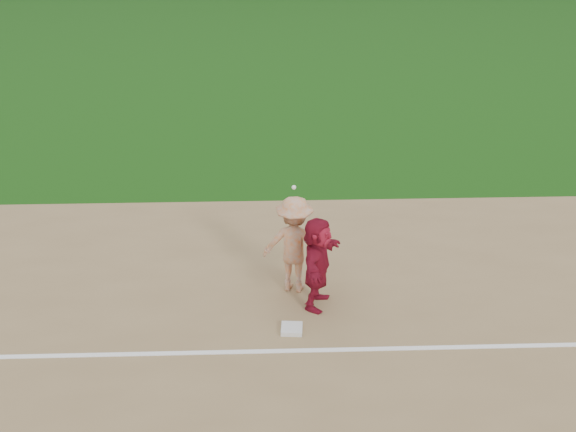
{
  "coord_description": "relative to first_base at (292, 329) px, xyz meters",
  "views": [
    {
      "loc": [
        -0.42,
        -10.2,
        6.9
      ],
      "look_at": [
        0.0,
        1.5,
        1.3
      ],
      "focal_mm": 45.0,
      "sensor_mm": 36.0,
      "label": 1
    }
  ],
  "objects": [
    {
      "name": "ground",
      "position": [
        -0.0,
        0.24,
        -0.06
      ],
      "size": [
        160.0,
        160.0,
        0.0
      ],
      "primitive_type": "plane",
      "color": "#15440D",
      "rests_on": "ground"
    },
    {
      "name": "foul_line",
      "position": [
        -0.0,
        -0.56,
        -0.03
      ],
      "size": [
        60.0,
        0.1,
        0.01
      ],
      "primitive_type": "cube",
      "color": "white",
      "rests_on": "infield_dirt"
    },
    {
      "name": "first_base",
      "position": [
        0.0,
        0.0,
        0.0
      ],
      "size": [
        0.38,
        0.38,
        0.08
      ],
      "primitive_type": "cube",
      "rotation": [
        0.0,
        0.0,
        -0.08
      ],
      "color": "silver",
      "rests_on": "infield_dirt"
    },
    {
      "name": "first_base_play",
      "position": [
        0.1,
        1.36,
        0.87
      ],
      "size": [
        1.3,
        1.2,
        2.34
      ],
      "color": "#ADADAF",
      "rests_on": "infield_dirt"
    },
    {
      "name": "base_runner",
      "position": [
        0.47,
        0.8,
        0.8
      ],
      "size": [
        0.95,
        1.63,
        1.68
      ],
      "primitive_type": "imported",
      "rotation": [
        0.0,
        0.0,
        1.26
      ],
      "color": "maroon",
      "rests_on": "infield_dirt"
    }
  ]
}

